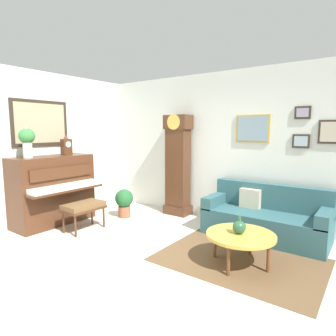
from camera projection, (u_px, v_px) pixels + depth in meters
The scene contains 13 objects.
ground_plane at pixel (131, 264), 3.89m from camera, with size 6.40×6.00×0.10m, color beige.
wall_left at pixel (24, 148), 5.21m from camera, with size 0.13×4.90×2.80m.
wall_back at pixel (216, 147), 5.61m from camera, with size 5.30×0.13×2.80m.
area_rug at pixel (239, 260), 3.89m from camera, with size 2.10×1.50×0.01m, color brown.
piano at pixel (53, 190), 5.35m from camera, with size 0.87×1.44×1.26m.
piano_bench at pixel (84, 207), 5.00m from camera, with size 0.42×0.70×0.48m.
grandfather_clock at pixel (178, 168), 5.90m from camera, with size 0.52×0.34×2.03m.
couch at pixel (265, 218), 4.71m from camera, with size 1.90×0.80×0.84m.
coffee_table at pixel (241, 236), 3.72m from camera, with size 0.88×0.88×0.41m.
mantel_clock at pixel (66, 146), 5.50m from camera, with size 0.13×0.18×0.38m.
flower_vase at pixel (27, 139), 4.88m from camera, with size 0.26×0.26×0.58m.
green_jug at pixel (239, 227), 3.70m from camera, with size 0.17×0.17×0.24m.
potted_plant at pixel (124, 201), 5.77m from camera, with size 0.36×0.36×0.56m.
Camera 1 is at (2.57, -2.69, 1.74)m, focal length 31.08 mm.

